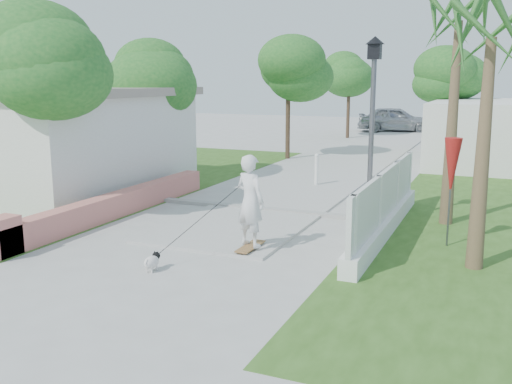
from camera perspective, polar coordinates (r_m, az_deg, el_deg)
The scene contains 21 objects.
ground at distance 10.25m, azimuth -12.15°, elevation -8.90°, with size 90.00×90.00×0.00m, color #B7B7B2.
path_strip at distance 28.58m, azimuth 11.61°, elevation 4.05°, with size 3.20×36.00×0.06m, color #B7B7B2.
curb at distance 15.31m, azimuth 0.86°, elevation -1.74°, with size 6.50×0.25×0.10m, color #999993.
grass_left at distance 20.54m, azimuth -15.30°, elevation 1.07°, with size 8.00×20.00×0.01m, color #30551A.
pink_wall at distance 14.81m, azimuth -14.74°, elevation -1.52°, with size 0.45×8.20×0.80m.
house_left at distance 19.50m, azimuth -21.51°, elevation 5.01°, with size 8.40×7.40×3.23m.
lattice_fence at distance 13.33m, azimuth 12.85°, elevation -1.80°, with size 0.35×7.00×1.50m.
building_right at distance 25.90m, azimuth 23.96°, elevation 5.43°, with size 6.00×8.00×2.60m, color silver.
street_lamp at distance 13.63m, azimuth 11.50°, elevation 6.55°, with size 0.44×0.44×4.44m.
bollard at distance 18.84m, azimuth 6.06°, elevation 2.31°, with size 0.14×0.14×1.09m.
patio_umbrella at distance 12.46m, azimuth 19.00°, elevation 2.32°, with size 0.36×0.36×2.30m.
tree_left_near at distance 14.80m, azimuth -20.51°, elevation 11.84°, with size 3.60×3.60×5.28m.
tree_left_mid at distance 19.73m, azimuth -11.42°, elevation 11.04°, with size 3.20×3.20×4.85m.
tree_path_left at distance 25.30m, azimuth 3.28°, elevation 11.97°, with size 3.40×3.40×5.23m.
tree_path_right at distance 27.89m, azimuth 18.49°, elevation 10.68°, with size 3.00×3.00×4.79m.
tree_path_far at distance 34.82m, azimuth 9.34°, elevation 11.63°, with size 3.20×3.20×5.17m.
palm_far at distance 14.38m, azimuth 19.55°, elevation 14.60°, with size 1.80×1.80×5.30m.
palm_near at distance 11.02m, azimuth 22.40°, elevation 12.86°, with size 1.80×1.80×4.70m.
skateboarder at distance 11.27m, azimuth -4.29°, elevation -2.29°, with size 1.57×2.20×2.01m.
dog at distance 10.74m, azimuth -10.33°, elevation -6.83°, with size 0.24×0.50×0.34m.
parked_car at distance 39.56m, azimuth 13.80°, elevation 7.08°, with size 2.00×4.98×1.70m, color #96999D.
Camera 1 is at (5.66, -7.80, 3.48)m, focal length 40.00 mm.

